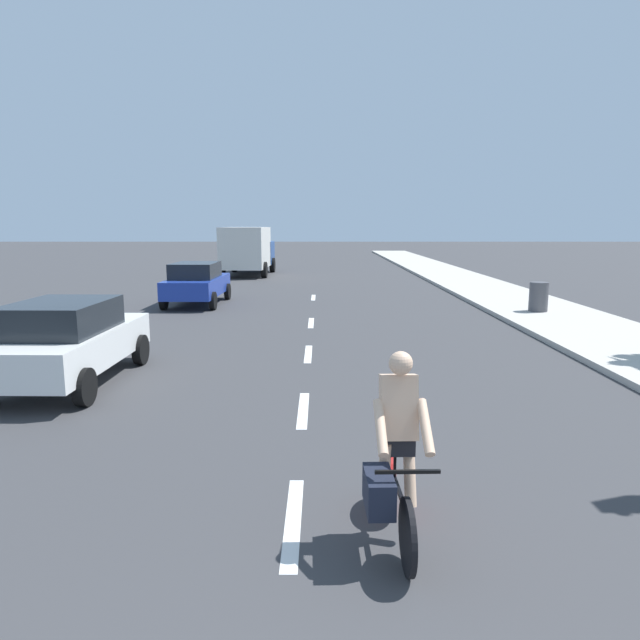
# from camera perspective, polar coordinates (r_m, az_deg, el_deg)

# --- Properties ---
(ground_plane) EXTENTS (160.00, 160.00, 0.00)m
(ground_plane) POSITION_cam_1_polar(r_m,az_deg,el_deg) (20.44, -0.91, 1.28)
(ground_plane) COLOR #38383A
(sidewalk_strip) EXTENTS (3.60, 80.00, 0.14)m
(sidewalk_strip) POSITION_cam_1_polar(r_m,az_deg,el_deg) (23.62, 18.30, 2.09)
(sidewalk_strip) COLOR #B2ADA3
(sidewalk_strip) RESTS_ON ground
(lane_stripe_1) EXTENTS (0.16, 1.80, 0.01)m
(lane_stripe_1) POSITION_cam_1_polar(r_m,az_deg,el_deg) (6.06, -2.86, -19.47)
(lane_stripe_1) COLOR white
(lane_stripe_1) RESTS_ON ground
(lane_stripe_2) EXTENTS (0.16, 1.80, 0.01)m
(lane_stripe_2) POSITION_cam_1_polar(r_m,az_deg,el_deg) (9.24, -1.85, -9.00)
(lane_stripe_2) COLOR white
(lane_stripe_2) RESTS_ON ground
(lane_stripe_3) EXTENTS (0.16, 1.80, 0.01)m
(lane_stripe_3) POSITION_cam_1_polar(r_m,az_deg,el_deg) (13.09, -1.34, -3.42)
(lane_stripe_3) COLOR white
(lane_stripe_3) RESTS_ON ground
(lane_stripe_4) EXTENTS (0.16, 1.80, 0.01)m
(lane_stripe_4) POSITION_cam_1_polar(r_m,az_deg,el_deg) (17.20, -1.06, -0.28)
(lane_stripe_4) COLOR white
(lane_stripe_4) RESTS_ON ground
(lane_stripe_5) EXTENTS (0.16, 1.80, 0.01)m
(lane_stripe_5) POSITION_cam_1_polar(r_m,az_deg,el_deg) (23.18, -0.82, 2.28)
(lane_stripe_5) COLOR white
(lane_stripe_5) RESTS_ON ground
(cyclist) EXTENTS (0.63, 1.71, 1.82)m
(cyclist) POSITION_cam_1_polar(r_m,az_deg,el_deg) (5.40, 7.33, -13.57)
(cyclist) COLOR black
(cyclist) RESTS_ON ground
(parked_car_white) EXTENTS (1.97, 4.16, 1.57)m
(parked_car_white) POSITION_cam_1_polar(r_m,az_deg,el_deg) (11.54, -24.26, -1.81)
(parked_car_white) COLOR white
(parked_car_white) RESTS_ON ground
(parked_car_blue) EXTENTS (1.98, 4.16, 1.57)m
(parked_car_blue) POSITION_cam_1_polar(r_m,az_deg,el_deg) (21.57, -12.44, 3.73)
(parked_car_blue) COLOR #1E389E
(parked_car_blue) RESTS_ON ground
(delivery_truck) EXTENTS (2.85, 6.32, 2.80)m
(delivery_truck) POSITION_cam_1_polar(r_m,az_deg,el_deg) (33.80, -7.44, 7.05)
(delivery_truck) COLOR #23478C
(delivery_truck) RESTS_ON ground
(trash_bin_far) EXTENTS (0.60, 0.60, 0.96)m
(trash_bin_far) POSITION_cam_1_polar(r_m,az_deg,el_deg) (19.87, 20.98, 2.21)
(trash_bin_far) COLOR #47474C
(trash_bin_far) RESTS_ON sidewalk_strip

